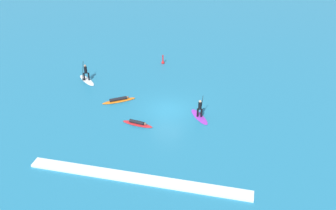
{
  "coord_description": "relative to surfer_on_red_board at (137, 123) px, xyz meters",
  "views": [
    {
      "loc": [
        6.15,
        -27.1,
        16.91
      ],
      "look_at": [
        0.0,
        0.0,
        0.5
      ],
      "focal_mm": 38.96,
      "sensor_mm": 36.0,
      "label": 1
    }
  ],
  "objects": [
    {
      "name": "ground_plane",
      "position": [
        1.96,
        2.88,
        -0.13
      ],
      "size": [
        120.0,
        120.0,
        0.0
      ],
      "primitive_type": "plane",
      "color": "teal",
      "rests_on": "ground"
    },
    {
      "name": "surfer_on_red_board",
      "position": [
        0.0,
        0.0,
        0.0
      ],
      "size": [
        2.77,
        1.0,
        0.38
      ],
      "rotation": [
        0.0,
        0.0,
        6.13
      ],
      "color": "red",
      "rests_on": "ground_plane"
    },
    {
      "name": "surfer_on_purple_board",
      "position": [
        4.88,
        2.29,
        0.28
      ],
      "size": [
        2.18,
        2.65,
        2.01
      ],
      "rotation": [
        0.0,
        0.0,
        2.19
      ],
      "color": "purple",
      "rests_on": "ground_plane"
    },
    {
      "name": "surfer_on_white_board",
      "position": [
        -7.48,
        6.67,
        0.31
      ],
      "size": [
        2.72,
        2.57,
        2.18
      ],
      "rotation": [
        0.0,
        0.0,
        2.4
      ],
      "color": "white",
      "rests_on": "ground_plane"
    },
    {
      "name": "surfer_on_orange_board",
      "position": [
        -2.83,
        3.36,
        0.01
      ],
      "size": [
        2.95,
        2.26,
        0.4
      ],
      "rotation": [
        0.0,
        0.0,
        0.59
      ],
      "color": "orange",
      "rests_on": "ground_plane"
    },
    {
      "name": "marker_buoy",
      "position": [
        -0.84,
        12.62,
        0.08
      ],
      "size": [
        0.36,
        0.36,
        1.1
      ],
      "color": "red",
      "rests_on": "ground_plane"
    },
    {
      "name": "wave_crest",
      "position": [
        1.96,
        -6.44,
        -0.04
      ],
      "size": [
        15.46,
        0.9,
        0.18
      ],
      "primitive_type": "cube",
      "color": "white",
      "rests_on": "ground_plane"
    }
  ]
}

